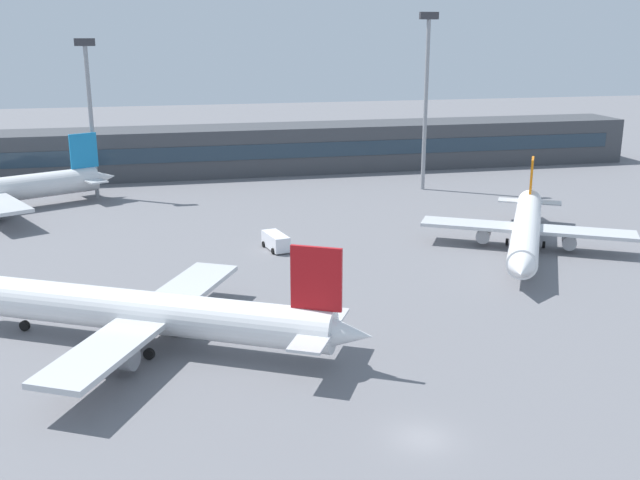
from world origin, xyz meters
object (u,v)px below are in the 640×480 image
(service_van_white, at_px, (276,241))
(floodlight_tower_east, at_px, (90,107))
(airplane_mid, at_px, (526,229))
(airplane_near, at_px, (138,311))
(floodlight_tower_west, at_px, (426,91))

(service_van_white, xyz_separation_m, floodlight_tower_east, (-24.24, 37.46, 13.80))
(airplane_mid, height_order, service_van_white, airplane_mid)
(airplane_near, xyz_separation_m, floodlight_tower_west, (48.06, 57.78, 13.87))
(airplane_mid, bearing_deg, floodlight_tower_west, 89.22)
(service_van_white, xyz_separation_m, floodlight_tower_west, (31.36, 31.10, 15.94))
(airplane_mid, relative_size, floodlight_tower_west, 1.16)
(airplane_mid, xyz_separation_m, floodlight_tower_east, (-55.07, 44.99, 12.02))
(airplane_near, distance_m, floodlight_tower_east, 65.64)
(airplane_near, bearing_deg, floodlight_tower_east, 96.70)
(airplane_near, xyz_separation_m, service_van_white, (16.71, 26.68, -2.07))
(floodlight_tower_west, bearing_deg, airplane_mid, -90.78)
(service_van_white, height_order, floodlight_tower_west, floodlight_tower_west)
(airplane_near, xyz_separation_m, floodlight_tower_east, (-7.53, 64.14, 11.73))
(airplane_mid, relative_size, floodlight_tower_east, 1.35)
(floodlight_tower_east, bearing_deg, service_van_white, -57.10)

